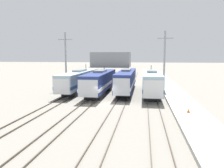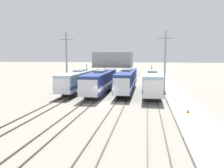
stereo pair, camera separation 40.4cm
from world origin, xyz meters
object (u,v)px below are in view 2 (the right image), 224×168
locomotive_center_right (127,81)px  catenary_tower_right (165,61)px  locomotive_far_right (152,83)px  locomotive_center_left (100,82)px  locomotive_far_left (80,80)px  catenary_tower_left (66,60)px  traffic_cone (188,111)px

locomotive_center_right → catenary_tower_right: size_ratio=1.65×
locomotive_far_right → locomotive_center_left: bearing=177.9°
locomotive_far_left → catenary_tower_left: 4.96m
locomotive_center_right → catenary_tower_right: 7.96m
locomotive_far_right → catenary_tower_right: bearing=59.7°
locomotive_center_left → traffic_cone: size_ratio=37.37×
catenary_tower_left → traffic_cone: (20.37, -16.45, -5.25)m
locomotive_center_left → catenary_tower_right: (11.43, 3.77, 3.69)m
locomotive_center_left → locomotive_center_right: (4.52, 2.22, 0.05)m
catenary_tower_left → locomotive_far_left: bearing=-19.8°
locomotive_center_left → locomotive_center_right: bearing=26.2°
locomotive_far_right → catenary_tower_right: size_ratio=1.44×
catenary_tower_right → traffic_cone: size_ratio=23.71×
locomotive_center_left → locomotive_far_right: (9.04, -0.33, 0.04)m
locomotive_center_right → locomotive_far_right: locomotive_far_right is taller
locomotive_center_right → traffic_cone: locomotive_center_right is taller
locomotive_center_left → locomotive_far_left: bearing=149.5°
locomotive_center_left → catenary_tower_left: 9.24m
locomotive_far_left → locomotive_center_left: (4.52, -2.66, 0.05)m
locomotive_far_right → catenary_tower_left: catenary_tower_left is taller
catenary_tower_left → traffic_cone: 26.71m
locomotive_center_left → catenary_tower_right: catenary_tower_right is taller
catenary_tower_right → locomotive_far_left: bearing=-176.0°
locomotive_far_left → locomotive_center_right: 9.05m
locomotive_far_right → catenary_tower_right: 5.98m
catenary_tower_right → locomotive_center_right: bearing=-167.4°
locomotive_center_left → traffic_cone: (12.78, -12.68, -1.57)m
locomotive_center_left → locomotive_center_right: locomotive_center_right is taller
locomotive_far_right → traffic_cone: locomotive_far_right is taller
catenary_tower_left → traffic_cone: size_ratio=23.71×
locomotive_far_left → traffic_cone: locomotive_far_left is taller
locomotive_far_left → locomotive_far_right: 13.88m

